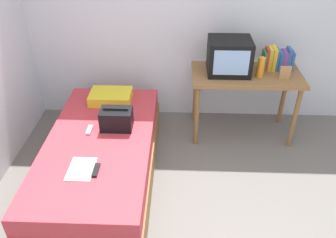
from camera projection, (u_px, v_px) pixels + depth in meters
name	position (u px, v px, depth m)	size (l,w,h in m)	color
wall_back	(201.00, 10.00, 3.74)	(5.20, 0.10, 2.60)	silver
bed	(101.00, 158.00, 3.31)	(1.00, 2.00, 0.46)	olive
desk	(245.00, 81.00, 3.70)	(1.16, 0.60, 0.77)	olive
tv	(229.00, 56.00, 3.57)	(0.44, 0.39, 0.36)	black
water_bottle	(261.00, 67.00, 3.52)	(0.07, 0.07, 0.21)	orange
book_row	(277.00, 59.00, 3.68)	(0.32, 0.17, 0.24)	#337F47
picture_frame	(285.00, 73.00, 3.49)	(0.11, 0.02, 0.14)	#B27F4C
pillow	(111.00, 97.00, 3.74)	(0.44, 0.32, 0.10)	yellow
handbag	(116.00, 119.00, 3.28)	(0.30, 0.20, 0.22)	black
magazine	(81.00, 169.00, 2.83)	(0.21, 0.29, 0.01)	white
remote_dark	(96.00, 170.00, 2.81)	(0.04, 0.16, 0.02)	black
remote_silver	(89.00, 130.00, 3.29)	(0.04, 0.14, 0.02)	#B7B7BC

